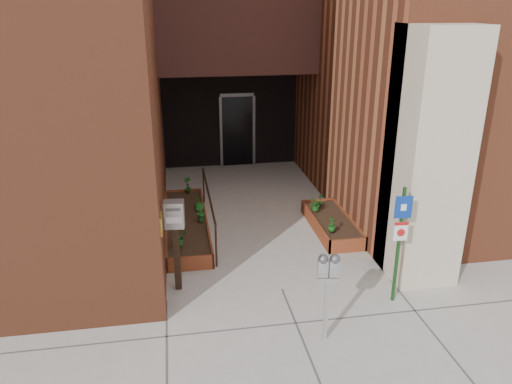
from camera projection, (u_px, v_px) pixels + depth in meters
name	position (u px, v px, depth m)	size (l,w,h in m)	color
ground	(282.00, 289.00, 8.74)	(80.00, 80.00, 0.00)	#9E9991
planter_left	(187.00, 225.00, 10.93)	(0.90, 3.60, 0.30)	maroon
planter_right	(332.00, 224.00, 10.97)	(0.80, 2.20, 0.30)	maroon
handrail	(209.00, 198.00, 10.74)	(0.04, 3.34, 0.90)	black
parking_meter	(328.00, 274.00, 7.08)	(0.32, 0.17, 1.41)	#A3A3A5
sign_post	(400.00, 233.00, 7.97)	(0.28, 0.07, 2.04)	#173E16
payment_dropbox	(175.00, 227.00, 8.35)	(0.35, 0.28, 1.65)	black
shrub_left_a	(179.00, 237.00, 9.60)	(0.32, 0.32, 0.36)	#195A1C
shrub_left_b	(200.00, 212.00, 10.69)	(0.21, 0.21, 0.38)	#1C631E
shrub_left_c	(198.00, 202.00, 11.30)	(0.18, 0.18, 0.33)	#2B5C1A
shrub_left_d	(188.00, 184.00, 12.29)	(0.21, 0.21, 0.40)	#175016
shrub_right_a	(332.00, 225.00, 10.19)	(0.17, 0.17, 0.30)	#175017
shrub_right_b	(321.00, 200.00, 11.48)	(0.15, 0.15, 0.29)	#16501A
shrub_right_c	(316.00, 204.00, 11.20)	(0.27, 0.27, 0.30)	#1B5D1A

